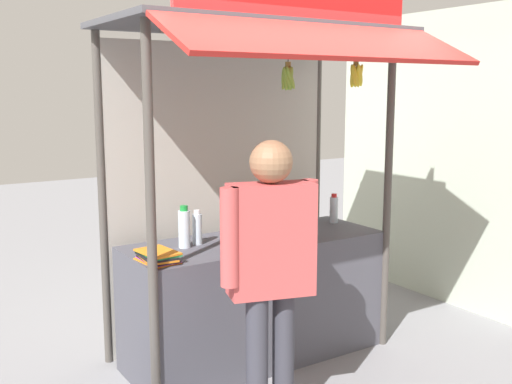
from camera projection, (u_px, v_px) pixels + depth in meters
name	position (u px, v px, depth m)	size (l,w,h in m)	color
ground_plane	(256.00, 356.00, 4.61)	(20.00, 20.00, 0.00)	gray
stall_counter	(256.00, 298.00, 4.54)	(1.94, 0.71, 0.91)	#4C4C56
stall_structure	(245.00, 132.00, 4.45)	(2.14, 1.60, 2.79)	#4C4742
water_bottle_rear_center	(184.00, 228.00, 4.20)	(0.08, 0.08, 0.30)	silver
water_bottle_left	(334.00, 209.00, 5.00)	(0.07, 0.07, 0.24)	silver
water_bottle_far_right	(197.00, 228.00, 4.29)	(0.07, 0.07, 0.25)	silver
water_bottle_back_left	(295.00, 214.00, 4.76)	(0.07, 0.07, 0.27)	silver
water_bottle_mid_left	(312.00, 214.00, 4.78)	(0.07, 0.07, 0.25)	silver
magazine_stack_back_right	(158.00, 256.00, 3.86)	(0.23, 0.32, 0.07)	orange
magazine_stack_far_left	(257.00, 240.00, 4.36)	(0.23, 0.32, 0.04)	red
banana_bunch_rightmost	(288.00, 78.00, 3.87)	(0.10, 0.10, 0.31)	#332D23
banana_bunch_inner_left	(356.00, 75.00, 4.17)	(0.10, 0.10, 0.30)	#332D23
vendor_person	(271.00, 259.00, 3.50)	(0.65, 0.34, 1.72)	#383842
neighbour_wall	(435.00, 157.00, 5.84)	(0.20, 2.40, 2.72)	beige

